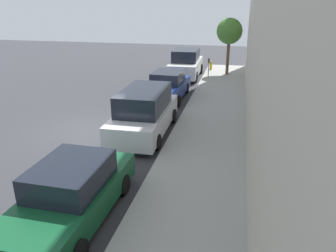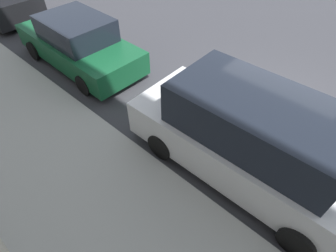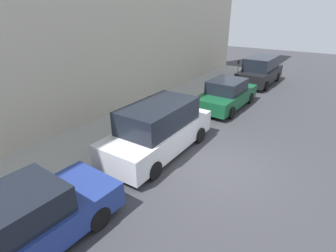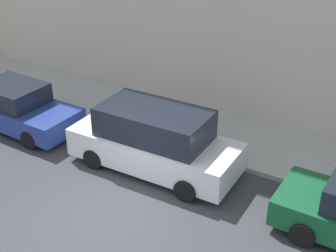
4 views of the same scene
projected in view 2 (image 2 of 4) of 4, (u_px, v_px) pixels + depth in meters
The scene contains 3 objects.
ground_plane at pixel (280, 109), 7.02m from camera, with size 60.00×60.00×0.00m, color #38383D.
parked_sedan_second at pixel (78, 43), 8.07m from camera, with size 1.92×4.53×1.54m.
parked_minivan_third at pixel (250, 139), 5.02m from camera, with size 2.02×4.93×1.90m.
Camera 2 is at (5.91, 1.30, 4.67)m, focal length 28.00 mm.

